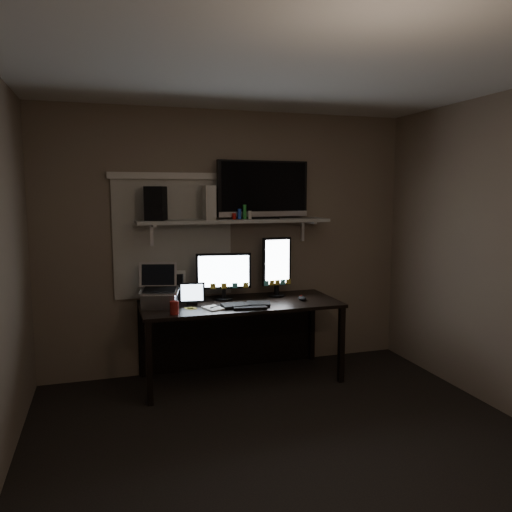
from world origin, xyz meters
name	(u,v)px	position (x,y,z in m)	size (l,w,h in m)	color
floor	(298,455)	(0.00, 0.00, 0.00)	(3.60, 3.60, 0.00)	black
ceiling	(302,63)	(0.00, 0.00, 2.50)	(3.60, 3.60, 0.00)	silver
back_wall	(230,242)	(0.00, 1.80, 1.25)	(3.60, 3.60, 0.00)	#705E51
window_blinds	(173,239)	(-0.55, 1.79, 1.30)	(1.10, 0.02, 1.10)	silver
desk	(237,318)	(0.00, 1.55, 0.55)	(1.80, 0.75, 0.73)	black
wall_shelf	(234,221)	(0.00, 1.62, 1.46)	(1.80, 0.35, 0.03)	#A2A29E
monitor_landscape	(224,276)	(-0.12, 1.57, 0.95)	(0.51, 0.05, 0.45)	black
monitor_portrait	(277,267)	(0.41, 1.59, 1.02)	(0.29, 0.05, 0.58)	black
keyboard	(246,305)	(0.01, 1.26, 0.74)	(0.44, 0.17, 0.03)	black
mouse	(302,298)	(0.57, 1.33, 0.75)	(0.07, 0.11, 0.04)	black
notepad	(213,308)	(-0.29, 1.25, 0.74)	(0.14, 0.19, 0.01)	silver
tablet	(192,294)	(-0.44, 1.45, 0.83)	(0.23, 0.10, 0.20)	black
file_sorter	(172,287)	(-0.59, 1.65, 0.87)	(0.22, 0.10, 0.28)	black
laptop	(160,286)	(-0.72, 1.45, 0.92)	(0.33, 0.27, 0.37)	silver
cup	(174,308)	(-0.64, 1.16, 0.78)	(0.08, 0.08, 0.11)	maroon
sticky_notes	(200,306)	(-0.39, 1.37, 0.73)	(0.31, 0.23, 0.00)	gold
tv	(263,190)	(0.29, 1.67, 1.75)	(0.91, 0.16, 0.55)	black
game_console	(209,203)	(-0.25, 1.60, 1.63)	(0.08, 0.26, 0.31)	beige
speaker	(156,203)	(-0.72, 1.64, 1.63)	(0.16, 0.20, 0.30)	black
bottles	(242,212)	(0.06, 1.58, 1.55)	(0.21, 0.05, 0.13)	#A50F0C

